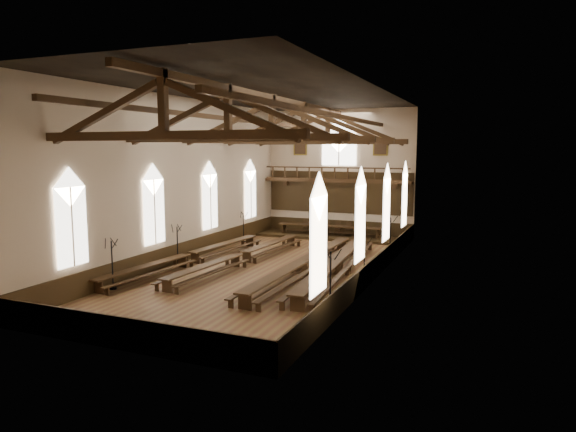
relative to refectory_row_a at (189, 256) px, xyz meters
The scene contains 21 objects.
ground 5.12m from the refectory_row_a, 11.27° to the left, with size 26.00×26.00×0.00m, color brown.
room_walls 7.81m from the refectory_row_a, 11.27° to the left, with size 26.00×26.00×26.00m.
wainscot_band 5.09m from the refectory_row_a, 11.27° to the left, with size 12.00×26.00×1.20m.
side_windows 6.01m from the refectory_row_a, 11.27° to the left, with size 11.85×19.80×4.50m.
end_window 16.20m from the refectory_row_a, 70.24° to the left, with size 2.80×0.12×3.80m.
minstrels_gallery 14.92m from the refectory_row_a, 69.92° to the left, with size 11.80×1.24×3.70m.
portraits 16.15m from the refectory_row_a, 70.23° to the left, with size 7.75×0.09×1.45m.
roof_trusses 9.21m from the refectory_row_a, 11.27° to the left, with size 11.70×25.70×2.80m.
refectory_row_a is the anchor object (origin of this frame).
refectory_row_b 3.10m from the refectory_row_a, 26.16° to the left, with size 1.95×14.29×0.73m.
refectory_row_c 7.08m from the refectory_row_a, ahead, with size 1.70×14.96×0.81m.
refectory_row_d 8.79m from the refectory_row_a, ahead, with size 2.18×15.14×0.82m.
dais 13.27m from the refectory_row_a, 69.15° to the left, with size 11.40×2.96×0.20m, color #33220F.
high_table 13.27m from the refectory_row_a, 69.15° to the left, with size 8.22×1.12×0.77m.
high_chairs 14.01m from the refectory_row_a, 70.31° to the left, with size 4.96×0.46×0.99m.
candelabrum_left_near 5.94m from the refectory_row_a, 95.39° to the right, with size 0.73×0.78×2.57m.
candelabrum_left_mid 0.70m from the refectory_row_a, 146.53° to the right, with size 0.75×0.71×2.49m.
candelabrum_left_far 8.10m from the refectory_row_a, 93.95° to the left, with size 0.66×0.70×2.30m.
candelabrum_right_near 11.87m from the refectory_row_a, 27.28° to the right, with size 0.84×0.82×2.82m.
candelabrum_right_mid 10.55m from the refectory_row_a, ahead, with size 0.67×0.71×2.33m.
candelabrum_right_far 12.72m from the refectory_row_a, 34.01° to the left, with size 0.72×0.82×2.68m.
Camera 1 is at (11.90, -26.42, 6.90)m, focal length 32.00 mm.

